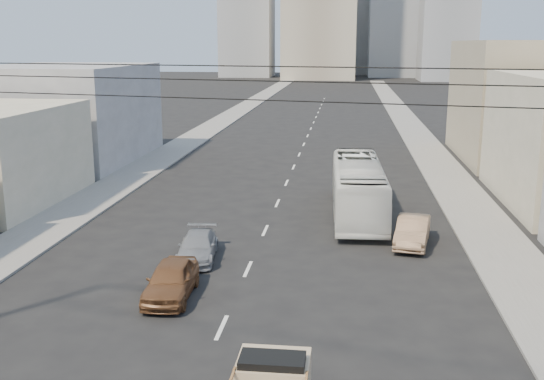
% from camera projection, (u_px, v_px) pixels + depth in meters
% --- Properties ---
extents(sidewalk_left, '(3.50, 180.00, 0.12)m').
position_uv_depth(sidewalk_left, '(225.00, 119.00, 83.71)').
color(sidewalk_left, slate).
rests_on(sidewalk_left, ground).
extents(sidewalk_right, '(3.50, 180.00, 0.12)m').
position_uv_depth(sidewalk_right, '(407.00, 121.00, 81.02)').
color(sidewalk_right, slate).
rests_on(sidewalk_right, ground).
extents(lane_dashes, '(0.15, 104.00, 0.01)m').
position_uv_depth(lane_dashes, '(306.00, 140.00, 65.93)').
color(lane_dashes, silver).
rests_on(lane_dashes, ground).
extents(city_bus, '(3.13, 11.74, 3.25)m').
position_uv_depth(city_bus, '(358.00, 188.00, 36.59)').
color(city_bus, white).
rests_on(city_bus, ground).
extents(sedan_brown, '(1.87, 4.28, 1.44)m').
position_uv_depth(sedan_brown, '(171.00, 280.00, 24.90)').
color(sedan_brown, brown).
rests_on(sedan_brown, ground).
extents(sedan_tan, '(2.22, 4.47, 1.41)m').
position_uv_depth(sedan_tan, '(412.00, 231.00, 31.44)').
color(sedan_tan, '#967457').
rests_on(sedan_tan, ground).
extents(sedan_grey, '(2.12, 4.29, 1.20)m').
position_uv_depth(sedan_grey, '(198.00, 247.00, 29.37)').
color(sedan_grey, gray).
rests_on(sedan_grey, ground).
extents(overhead_wires, '(23.01, 5.02, 0.72)m').
position_uv_depth(overhead_wires, '(157.00, 80.00, 14.08)').
color(overhead_wires, black).
rests_on(overhead_wires, ground).
extents(bldg_right_far, '(12.00, 16.00, 10.00)m').
position_uv_depth(bldg_right_far, '(535.00, 101.00, 53.80)').
color(bldg_right_far, tan).
rests_on(bldg_right_far, ground).
extents(bldg_left_far, '(12.00, 16.00, 8.00)m').
position_uv_depth(bldg_left_far, '(65.00, 113.00, 53.71)').
color(bldg_left_far, gray).
rests_on(bldg_left_far, ground).
extents(midrise_ne, '(16.00, 16.00, 40.00)m').
position_uv_depth(midrise_ne, '(397.00, 8.00, 187.08)').
color(midrise_ne, '#96999E').
rests_on(midrise_ne, ground).
extents(midrise_nw, '(15.00, 15.00, 34.00)m').
position_uv_depth(midrise_nw, '(247.00, 18.00, 187.96)').
color(midrise_nw, '#96999E').
rests_on(midrise_nw, ground).
extents(midrise_back, '(18.00, 18.00, 44.00)m').
position_uv_depth(midrise_back, '(356.00, 4.00, 202.52)').
color(midrise_back, gray).
rests_on(midrise_back, ground).
extents(midrise_east, '(14.00, 14.00, 28.00)m').
position_uv_depth(midrise_east, '(448.00, 27.00, 167.71)').
color(midrise_east, '#96999E').
rests_on(midrise_east, ground).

